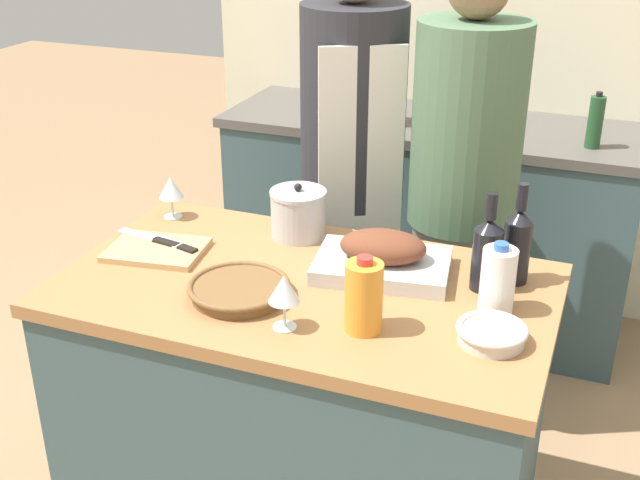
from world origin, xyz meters
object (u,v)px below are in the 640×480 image
at_px(wicker_basket, 239,289).
at_px(mixing_bowl, 492,333).
at_px(knife_paring, 177,245).
at_px(stand_mixer, 376,90).
at_px(knife_chef, 151,238).
at_px(juice_jug, 364,296).
at_px(wine_bottle_dark, 517,244).
at_px(roasting_pan, 383,258).
at_px(cutting_board, 156,250).
at_px(person_cook_aproned, 352,166).
at_px(wine_glass_right, 284,290).
at_px(condiment_bottle_tall, 595,122).
at_px(person_cook_guest, 463,188).
at_px(wine_glass_left, 171,188).
at_px(stock_pot, 298,213).
at_px(milk_jug, 498,280).
at_px(wine_bottle_green, 487,252).
at_px(condiment_bottle_short, 449,100).

xyz_separation_m(wicker_basket, mixing_bowl, (0.66, 0.02, 0.00)).
xyz_separation_m(knife_paring, stand_mixer, (0.21, 1.26, 0.18)).
bearing_deg(knife_chef, mixing_bowl, -9.39).
xyz_separation_m(juice_jug, wine_bottle_dark, (0.30, 0.39, 0.02)).
bearing_deg(stand_mixer, juice_jug, -73.38).
distance_m(roasting_pan, juice_jug, 0.31).
xyz_separation_m(cutting_board, person_cook_aproned, (0.35, 0.75, 0.06)).
xyz_separation_m(wine_glass_right, condiment_bottle_tall, (0.61, 1.54, 0.06)).
bearing_deg(roasting_pan, wine_bottle_dark, 14.15).
bearing_deg(wine_glass_right, knife_paring, 149.18).
distance_m(juice_jug, person_cook_aproned, 1.00).
height_order(knife_paring, person_cook_guest, person_cook_guest).
xyz_separation_m(wine_bottle_dark, wine_glass_left, (-1.10, 0.04, -0.01)).
bearing_deg(wine_glass_left, cutting_board, -69.77).
height_order(wine_glass_right, person_cook_guest, person_cook_guest).
relative_size(juice_jug, stand_mixer, 0.59).
height_order(stock_pot, knife_chef, stock_pot).
bearing_deg(wine_bottle_dark, cutting_board, -168.55).
distance_m(cutting_board, stand_mixer, 1.33).
distance_m(roasting_pan, milk_jug, 0.35).
relative_size(knife_chef, person_cook_guest, 0.13).
xyz_separation_m(stock_pot, wine_bottle_dark, (0.66, -0.06, 0.04)).
bearing_deg(stock_pot, milk_jug, -20.66).
height_order(wine_bottle_green, condiment_bottle_short, wine_bottle_green).
height_order(cutting_board, juice_jug, juice_jug).
distance_m(mixing_bowl, stand_mixer, 1.62).
bearing_deg(condiment_bottle_tall, wine_bottle_dark, -96.34).
relative_size(roasting_pan, condiment_bottle_tall, 1.87).
bearing_deg(person_cook_guest, cutting_board, -141.08).
relative_size(wine_bottle_dark, wine_glass_right, 1.98).
bearing_deg(wine_bottle_dark, stock_pot, 174.76).
height_order(wine_bottle_dark, knife_chef, wine_bottle_dark).
bearing_deg(stand_mixer, knife_chef, -103.81).
relative_size(roasting_pan, mixing_bowl, 2.35).
xyz_separation_m(wine_bottle_dark, stand_mixer, (-0.74, 1.09, 0.09)).
bearing_deg(cutting_board, person_cook_guest, 43.15).
height_order(cutting_board, condiment_bottle_tall, condiment_bottle_tall).
relative_size(mixing_bowl, wine_bottle_dark, 0.60).
bearing_deg(person_cook_guest, milk_jug, -75.50).
height_order(wine_glass_left, person_cook_guest, person_cook_guest).
xyz_separation_m(wicker_basket, condiment_bottle_short, (0.19, 1.57, 0.13)).
xyz_separation_m(knife_chef, stand_mixer, (0.31, 1.25, 0.18)).
height_order(roasting_pan, stock_pot, stock_pot).
bearing_deg(wine_glass_right, knife_chef, 152.65).
distance_m(knife_paring, person_cook_aproned, 0.78).
relative_size(wine_bottle_green, knife_paring, 1.69).
height_order(milk_jug, wine_glass_left, milk_jug).
xyz_separation_m(wine_bottle_dark, knife_chef, (-1.05, -0.16, -0.09)).
distance_m(juice_jug, knife_chef, 0.79).
relative_size(wine_glass_left, condiment_bottle_tall, 0.64).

